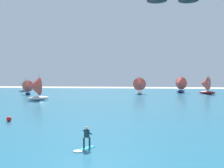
# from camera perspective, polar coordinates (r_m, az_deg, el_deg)

# --- Properties ---
(ocean) EXTENTS (160.00, 90.00, 0.10)m
(ocean) POSITION_cam_1_polar(r_m,az_deg,el_deg) (55.18, 4.29, -3.64)
(ocean) COLOR #236B89
(ocean) RESTS_ON ground
(kitesurfer) EXTENTS (1.50, 1.96, 1.67)m
(kitesurfer) POSITION_cam_1_polar(r_m,az_deg,el_deg) (19.19, -6.17, -12.78)
(kitesurfer) COLOR #26B2CC
(kitesurfer) RESTS_ON ocean
(sailboat_trailing) EXTENTS (3.36, 3.87, 4.38)m
(sailboat_trailing) POSITION_cam_1_polar(r_m,az_deg,el_deg) (72.16, -18.69, -0.74)
(sailboat_trailing) COLOR navy
(sailboat_trailing) RESTS_ON ocean
(sailboat_mid_left) EXTENTS (3.85, 4.51, 5.22)m
(sailboat_mid_left) POSITION_cam_1_polar(r_m,az_deg,el_deg) (70.72, 6.32, -0.38)
(sailboat_mid_left) COLOR white
(sailboat_mid_left) RESTS_ON ocean
(sailboat_far_right) EXTENTS (4.22, 3.62, 4.84)m
(sailboat_far_right) POSITION_cam_1_polar(r_m,az_deg,el_deg) (86.41, -19.61, -0.14)
(sailboat_far_right) COLOR silver
(sailboat_far_right) RESTS_ON ocean
(sailboat_mid_right) EXTENTS (4.95, 4.68, 5.50)m
(sailboat_mid_right) POSITION_cam_1_polar(r_m,az_deg,el_deg) (75.82, 20.40, -0.24)
(sailboat_mid_right) COLOR maroon
(sailboat_mid_right) RESTS_ON ocean
(sailboat_near_shore) EXTENTS (4.58, 4.85, 5.39)m
(sailboat_near_shore) POSITION_cam_1_polar(r_m,az_deg,el_deg) (78.72, 15.16, -0.13)
(sailboat_near_shore) COLOR navy
(sailboat_near_shore) RESTS_ON ocean
(sailboat_outermost) EXTENTS (5.01, 4.77, 5.58)m
(sailboat_outermost) POSITION_cam_1_polar(r_m,az_deg,el_deg) (55.97, -17.06, -0.98)
(sailboat_outermost) COLOR white
(sailboat_outermost) RESTS_ON ocean
(marker_buoy) EXTENTS (0.59, 0.59, 0.59)m
(marker_buoy) POSITION_cam_1_polar(r_m,az_deg,el_deg) (32.19, -22.39, -7.39)
(marker_buoy) COLOR red
(marker_buoy) RESTS_ON ocean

